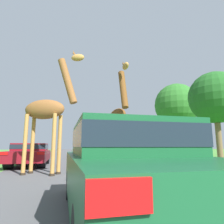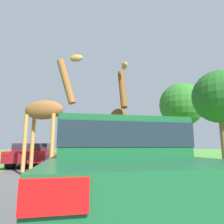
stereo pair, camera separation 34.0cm
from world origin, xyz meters
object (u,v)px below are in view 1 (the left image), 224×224
at_px(giraffe_companion, 48,110).
at_px(tree_right_cluster, 215,98).
at_px(car_lead_maroon, 127,166).
at_px(tree_left_edge, 176,105).
at_px(car_far_ahead, 30,153).
at_px(car_queue_left, 88,150).
at_px(giraffe_near_road, 118,120).
at_px(car_queue_right, 81,149).

distance_m(giraffe_companion, tree_right_cluster, 13.81).
distance_m(car_lead_maroon, tree_right_cluster, 15.64).
height_order(giraffe_companion, tree_left_edge, tree_left_edge).
distance_m(car_far_ahead, tree_left_edge, 21.04).
relative_size(giraffe_companion, tree_right_cluster, 0.70).
height_order(tree_left_edge, tree_right_cluster, tree_left_edge).
bearing_deg(car_far_ahead, car_lead_maroon, -73.08).
bearing_deg(car_queue_left, car_lead_maroon, -94.19).
distance_m(giraffe_near_road, giraffe_companion, 3.43).
relative_size(giraffe_companion, car_queue_right, 1.13).
bearing_deg(tree_left_edge, car_far_ahead, -145.36).
distance_m(car_lead_maroon, car_far_ahead, 9.59).
bearing_deg(giraffe_near_road, car_lead_maroon, 75.95).
distance_m(car_lead_maroon, car_queue_right, 20.15).
distance_m(giraffe_near_road, tree_left_edge, 19.28).
distance_m(car_queue_right, car_far_ahead, 11.59).
height_order(car_queue_right, tree_right_cluster, tree_right_cluster).
bearing_deg(giraffe_companion, car_queue_left, -173.15).
relative_size(car_queue_left, tree_right_cluster, 0.66).
distance_m(tree_left_edge, tree_right_cluster, 10.85).
distance_m(car_queue_left, car_far_ahead, 6.12).
relative_size(giraffe_near_road, car_lead_maroon, 1.13).
xyz_separation_m(car_queue_left, tree_right_cluster, (9.95, -3.66, 4.22)).
bearing_deg(giraffe_companion, car_far_ahead, -139.73).
bearing_deg(car_lead_maroon, tree_left_edge, 56.20).
bearing_deg(car_queue_left, giraffe_near_road, -85.64).
distance_m(giraffe_companion, car_queue_left, 9.25).
bearing_deg(car_far_ahead, giraffe_companion, -73.71).
height_order(car_queue_right, car_far_ahead, car_queue_right).
bearing_deg(car_lead_maroon, car_far_ahead, 106.92).
xyz_separation_m(giraffe_near_road, car_lead_maroon, (-1.60, -6.35, -1.62)).
bearing_deg(car_far_ahead, giraffe_near_road, -32.67).
height_order(car_queue_left, car_far_ahead, car_queue_left).
bearing_deg(giraffe_near_road, car_far_ahead, -32.56).
xyz_separation_m(giraffe_companion, car_queue_right, (2.61, 14.85, -1.79)).
relative_size(car_far_ahead, tree_left_edge, 0.48).
bearing_deg(car_lead_maroon, giraffe_companion, 107.39).
relative_size(car_lead_maroon, tree_right_cluster, 0.61).
bearing_deg(car_queue_right, tree_right_cluster, -44.48).
relative_size(giraffe_companion, car_far_ahead, 1.10).
xyz_separation_m(car_far_ahead, tree_right_cluster, (13.76, 1.13, 4.33)).
distance_m(giraffe_near_road, car_lead_maroon, 6.75).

